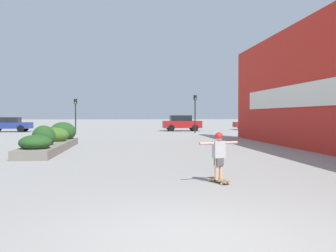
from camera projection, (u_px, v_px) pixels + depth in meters
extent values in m
plane|color=gray|center=(201.00, 239.00, 5.01)|extent=(300.00, 300.00, 0.00)
cube|color=silver|center=(296.00, 96.00, 18.37)|extent=(0.06, 14.03, 1.12)
cube|color=slate|center=(51.00, 147.00, 17.57)|extent=(1.37, 8.22, 0.36)
ellipsoid|color=#234C1E|center=(35.00, 143.00, 14.65)|extent=(1.25, 1.45, 0.61)
ellipsoid|color=#234C1E|center=(44.00, 137.00, 16.38)|extent=(1.01, 0.99, 0.98)
ellipsoid|color=#3D6623|center=(55.00, 135.00, 18.75)|extent=(1.38, 1.18, 0.79)
ellipsoid|color=#234C1E|center=(63.00, 132.00, 20.55)|extent=(1.41, 1.62, 1.06)
cube|color=olive|center=(219.00, 179.00, 9.17)|extent=(0.45, 0.81, 0.01)
cylinder|color=beige|center=(210.00, 180.00, 9.38)|extent=(0.07, 0.07, 0.05)
cylinder|color=beige|center=(216.00, 180.00, 9.46)|extent=(0.07, 0.07, 0.05)
cylinder|color=beige|center=(222.00, 184.00, 8.89)|extent=(0.07, 0.07, 0.05)
cylinder|color=beige|center=(228.00, 183.00, 8.96)|extent=(0.07, 0.07, 0.05)
cylinder|color=tan|center=(217.00, 169.00, 9.14)|extent=(0.12, 0.12, 0.53)
cylinder|color=tan|center=(221.00, 168.00, 9.19)|extent=(0.12, 0.12, 0.53)
cube|color=#4C4C51|center=(219.00, 162.00, 9.16)|extent=(0.23, 0.21, 0.19)
cube|color=#B2B2B7|center=(219.00, 149.00, 9.15)|extent=(0.33, 0.24, 0.41)
cylinder|color=tan|center=(207.00, 143.00, 9.00)|extent=(0.39, 0.19, 0.07)
cylinder|color=tan|center=(230.00, 143.00, 9.29)|extent=(0.39, 0.19, 0.07)
sphere|color=tan|center=(219.00, 137.00, 9.14)|extent=(0.17, 0.17, 0.17)
sphere|color=red|center=(219.00, 136.00, 9.14)|extent=(0.20, 0.20, 0.20)
cube|color=maroon|center=(254.00, 125.00, 42.80)|extent=(4.64, 1.70, 0.58)
cube|color=black|center=(253.00, 120.00, 42.76)|extent=(2.55, 1.50, 0.54)
cylinder|color=black|center=(264.00, 127.00, 43.76)|extent=(0.61, 0.22, 0.61)
cylinder|color=black|center=(269.00, 127.00, 42.15)|extent=(0.61, 0.22, 0.61)
cylinder|color=black|center=(240.00, 127.00, 43.46)|extent=(0.61, 0.22, 0.61)
cylinder|color=black|center=(244.00, 127.00, 41.85)|extent=(0.61, 0.22, 0.61)
cube|color=maroon|center=(182.00, 124.00, 39.49)|extent=(4.01, 1.85, 0.73)
cube|color=black|center=(181.00, 118.00, 39.45)|extent=(2.20, 1.62, 0.59)
cylinder|color=black|center=(192.00, 127.00, 40.50)|extent=(0.67, 0.22, 0.67)
cylinder|color=black|center=(195.00, 128.00, 38.76)|extent=(0.67, 0.22, 0.67)
cylinder|color=black|center=(169.00, 128.00, 40.24)|extent=(0.67, 0.22, 0.67)
cylinder|color=black|center=(171.00, 128.00, 38.50)|extent=(0.67, 0.22, 0.67)
cube|color=navy|center=(9.00, 125.00, 37.37)|extent=(4.29, 1.70, 0.61)
cube|color=black|center=(7.00, 120.00, 37.34)|extent=(2.36, 1.50, 0.51)
cylinder|color=black|center=(25.00, 128.00, 38.32)|extent=(0.68, 0.22, 0.68)
cylinder|color=black|center=(21.00, 129.00, 36.71)|extent=(0.68, 0.22, 0.68)
cylinder|color=black|center=(76.00, 119.00, 34.15)|extent=(0.11, 0.11, 2.71)
cube|color=black|center=(75.00, 101.00, 34.11)|extent=(0.28, 0.20, 0.45)
sphere|color=#2D2823|center=(75.00, 100.00, 33.98)|extent=(0.15, 0.15, 0.15)
sphere|color=#2D2823|center=(75.00, 101.00, 33.99)|extent=(0.15, 0.15, 0.15)
sphere|color=green|center=(75.00, 103.00, 33.99)|extent=(0.15, 0.15, 0.15)
cylinder|color=black|center=(195.00, 116.00, 35.01)|extent=(0.11, 0.11, 3.10)
cube|color=black|center=(195.00, 98.00, 34.95)|extent=(0.28, 0.20, 0.45)
sphere|color=#2D2823|center=(195.00, 96.00, 34.83)|extent=(0.15, 0.15, 0.15)
sphere|color=#2D2823|center=(195.00, 97.00, 34.83)|extent=(0.15, 0.15, 0.15)
sphere|color=green|center=(195.00, 99.00, 34.84)|extent=(0.15, 0.15, 0.15)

